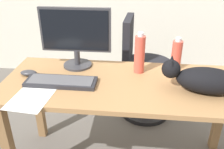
% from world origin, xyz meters
% --- Properties ---
extents(desk, '(1.56, 0.64, 0.71)m').
position_xyz_m(desk, '(0.00, 0.00, 0.61)').
color(desk, '#9E7247').
rests_on(desk, ground_plane).
extents(office_chair, '(0.48, 0.48, 0.94)m').
position_xyz_m(office_chair, '(0.12, 0.70, 0.41)').
color(office_chair, black).
rests_on(office_chair, ground_plane).
extents(monitor, '(0.48, 0.20, 0.42)m').
position_xyz_m(monitor, '(-0.35, 0.21, 0.94)').
color(monitor, '#333338').
rests_on(monitor, desk).
extents(keyboard, '(0.44, 0.15, 0.03)m').
position_xyz_m(keyboard, '(-0.40, -0.06, 0.72)').
color(keyboard, '#232328').
rests_on(keyboard, desk).
extents(cat, '(0.61, 0.24, 0.20)m').
position_xyz_m(cat, '(0.45, -0.06, 0.79)').
color(cat, black).
rests_on(cat, desk).
extents(computer_mouse, '(0.11, 0.06, 0.04)m').
position_xyz_m(computer_mouse, '(-0.64, 0.03, 0.73)').
color(computer_mouse, '#333338').
rests_on(computer_mouse, desk).
extents(paper_sheet, '(0.24, 0.31, 0.00)m').
position_xyz_m(paper_sheet, '(-0.52, -0.23, 0.71)').
color(paper_sheet, white).
rests_on(paper_sheet, desk).
extents(water_bottle, '(0.07, 0.07, 0.28)m').
position_xyz_m(water_bottle, '(0.08, 0.16, 0.84)').
color(water_bottle, '#D84C3D').
rests_on(water_bottle, desk).
extents(spray_bottle, '(0.07, 0.07, 0.23)m').
position_xyz_m(spray_bottle, '(0.33, 0.24, 0.81)').
color(spray_bottle, '#D84C3D').
rests_on(spray_bottle, desk).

